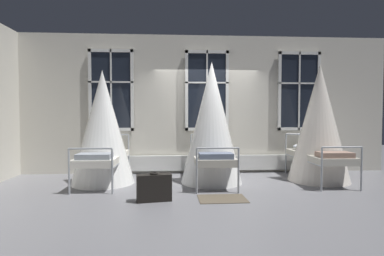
# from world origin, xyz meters

# --- Properties ---
(ground) EXTENTS (18.20, 18.20, 0.00)m
(ground) POSITION_xyz_m (0.00, 0.00, 0.00)
(ground) COLOR slate
(back_wall_with_windows) EXTENTS (8.93, 0.10, 3.33)m
(back_wall_with_windows) POSITION_xyz_m (0.00, 1.20, 1.66)
(back_wall_with_windows) COLOR beige
(back_wall_with_windows) RESTS_ON ground
(window_bank) EXTENTS (5.60, 0.10, 2.88)m
(window_bank) POSITION_xyz_m (0.00, 1.08, 1.14)
(window_bank) COLOR black
(window_bank) RESTS_ON ground
(cot_first) EXTENTS (1.27, 1.88, 2.32)m
(cot_first) POSITION_xyz_m (-2.26, 0.09, 1.12)
(cot_first) COLOR #9EA3A8
(cot_first) RESTS_ON ground
(cot_second) EXTENTS (1.27, 1.87, 2.50)m
(cot_second) POSITION_xyz_m (-0.02, 0.03, 1.21)
(cot_second) COLOR #9EA3A8
(cot_second) RESTS_ON ground
(cot_third) EXTENTS (1.27, 1.87, 2.49)m
(cot_third) POSITION_xyz_m (2.28, 0.04, 1.20)
(cot_third) COLOR #9EA3A8
(cot_third) RESTS_ON ground
(rug_second) EXTENTS (0.81, 0.58, 0.01)m
(rug_second) POSITION_xyz_m (0.00, -1.26, 0.01)
(rug_second) COLOR brown
(rug_second) RESTS_ON ground
(suitcase_dark) EXTENTS (0.59, 0.30, 0.47)m
(suitcase_dark) POSITION_xyz_m (-1.13, -1.31, 0.22)
(suitcase_dark) COLOR black
(suitcase_dark) RESTS_ON ground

